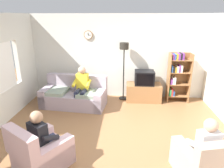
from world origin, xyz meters
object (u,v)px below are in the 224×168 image
Objects in this scene: armchair_near_window at (41,153)px; tv at (144,78)px; person_on_couch at (82,85)px; person_in_right_armchair at (204,144)px; couch at (74,96)px; floor_lamp at (124,56)px; bookshelf at (177,75)px; armchair_near_bookshelf at (204,163)px; person_in_left_armchair at (43,136)px; tv_stand at (143,92)px.

tv is at bearing 56.93° from armchair_near_window.
person_on_couch is 3.64m from person_in_right_armchair.
couch is 1.07× the size of floor_lamp.
person_on_couch reaches higher than tv.
armchair_near_bookshelf is (-0.27, -3.34, -0.57)m from bookshelf.
person_on_couch reaches higher than person_in_right_armchair.
armchair_near_bookshelf is 0.84× the size of person_on_couch.
person_on_couch reaches higher than armchair_near_bookshelf.
bookshelf is at bearing 46.31° from person_in_left_armchair.
bookshelf is 3.40m from armchair_near_bookshelf.
person_on_couch is at bearing 135.77° from person_in_right_armchair.
tv is at bearing 103.18° from armchair_near_bookshelf.
tv is at bearing 56.92° from person_in_left_armchair.
person_on_couch is (0.27, -0.11, 0.39)m from couch.
tv_stand is 0.50m from tv.
floor_lamp reaches higher than bookshelf.
floor_lamp is at bearing 112.98° from person_in_right_armchair.
tv is 0.38× the size of bookshelf.
armchair_near_window is at bearing -179.56° from person_in_right_armchair.
floor_lamp is (-0.65, 0.12, 0.67)m from tv.
armchair_near_window and armchair_near_bookshelf have the same top height.
person_in_right_armchair is at bearing 0.44° from armchair_near_window.
couch is 2.20m from tv_stand.
tv_stand is 2.02m from person_on_couch.
bookshelf is 4.44m from person_in_left_armchair.
floor_lamp reaches higher than armchair_near_window.
floor_lamp reaches higher than couch.
bookshelf is at bearing 10.86° from couch.
armchair_near_window reaches higher than tv_stand.
tv_stand is at bearing 57.13° from armchair_near_window.
tv is 1.97m from person_on_couch.
armchair_near_window is at bearing -113.25° from floor_lamp.
tv is 0.58× the size of armchair_near_bookshelf.
couch is at bearing 137.37° from person_in_right_armchair.
person_in_left_armchair reaches higher than couch.
person_in_right_armchair is (0.74, -3.19, 0.32)m from tv_stand.
tv is at bearing 18.48° from person_on_couch.
person_in_left_armchair reaches higher than tv_stand.
armchair_near_window is (-2.07, -3.19, -0.49)m from tv.
armchair_near_bookshelf is (2.84, -0.07, 0.00)m from armchair_near_window.
tv_stand is 3.29m from person_in_right_armchair.
tv is 0.54× the size of person_in_left_armchair.
person_in_left_armchair is (-3.06, -3.20, -0.25)m from bookshelf.
person_on_couch is (-2.63, 2.63, 0.41)m from armchair_near_bookshelf.
couch reaches higher than tv_stand.
couch is at bearing -169.14° from bookshelf.
armchair_near_window is at bearing -122.87° from tv_stand.
person_in_right_armchair reaches higher than armchair_near_window.
person_on_couch is at bearing 86.36° from person_in_left_armchair.
person_on_couch reaches higher than person_in_left_armchair.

